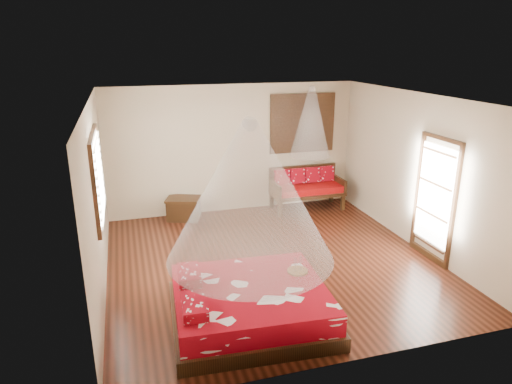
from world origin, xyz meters
TOP-DOWN VIEW (x-y plane):
  - room at (0.00, 0.00)m, footprint 5.54×5.54m
  - bed at (-0.85, -1.60)m, footprint 2.22×2.03m
  - daybed at (1.60, 2.37)m, footprint 1.62×0.72m
  - storage_chest at (-1.19, 2.45)m, footprint 0.83×0.71m
  - shutter_panel at (1.60, 2.72)m, footprint 1.52×0.06m
  - window_left at (-2.71, 0.20)m, footprint 0.10×1.74m
  - glazed_door at (2.72, -0.60)m, footprint 0.08×1.02m
  - wine_tray at (-0.07, -1.36)m, footprint 0.30×0.30m
  - mosquito_net_main at (-0.83, -1.60)m, footprint 2.16×2.16m
  - mosquito_net_daybed at (1.60, 2.25)m, footprint 0.87×0.87m

SIDE VIEW (x-z plane):
  - storage_chest at x=-1.19m, z-range 0.00..0.48m
  - bed at x=-0.85m, z-range -0.07..0.57m
  - daybed at x=1.60m, z-range 0.05..0.99m
  - wine_tray at x=-0.07m, z-range 0.45..0.68m
  - glazed_door at x=2.72m, z-range -0.01..2.15m
  - room at x=0.00m, z-range -0.02..2.82m
  - window_left at x=-2.71m, z-range 1.03..2.37m
  - mosquito_net_main at x=-0.83m, z-range 0.95..2.75m
  - shutter_panel at x=1.60m, z-range 1.24..2.56m
  - mosquito_net_daybed at x=1.60m, z-range 1.25..2.75m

